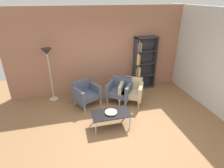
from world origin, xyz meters
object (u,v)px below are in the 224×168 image
(armchair_by_bookshelf, at_px, (131,90))
(coffee_table_low, at_px, (111,114))
(armchair_spare_guest, at_px, (120,90))
(floor_lamp_torchiere, at_px, (48,58))
(bookshelf_tall, at_px, (142,64))
(decorative_bowl, at_px, (111,112))
(armchair_near_window, at_px, (86,93))

(armchair_by_bookshelf, bearing_deg, coffee_table_low, -102.89)
(armchair_spare_guest, xyz_separation_m, floor_lamp_torchiere, (-2.12, 0.66, 1.03))
(bookshelf_tall, height_order, armchair_by_bookshelf, bookshelf_tall)
(decorative_bowl, distance_m, armchair_spare_guest, 1.33)
(armchair_by_bookshelf, bearing_deg, armchair_near_window, -158.98)
(armchair_near_window, bearing_deg, armchair_spare_guest, -30.27)
(coffee_table_low, height_order, decorative_bowl, decorative_bowl)
(coffee_table_low, relative_size, armchair_near_window, 1.08)
(floor_lamp_torchiere, bearing_deg, bookshelf_tall, 2.54)
(bookshelf_tall, bearing_deg, coffee_table_low, -129.82)
(armchair_near_window, distance_m, armchair_spare_guest, 1.10)
(bookshelf_tall, bearing_deg, armchair_spare_guest, -143.26)
(coffee_table_low, xyz_separation_m, armchair_by_bookshelf, (0.93, 1.06, 0.05))
(armchair_by_bookshelf, bearing_deg, decorative_bowl, -102.89)
(bookshelf_tall, xyz_separation_m, armchair_by_bookshelf, (-0.73, -0.94, -0.50))
(armchair_spare_guest, bearing_deg, armchair_near_window, -148.66)
(armchair_by_bookshelf, bearing_deg, floor_lamp_torchiere, -169.44)
(decorative_bowl, bearing_deg, coffee_table_low, -90.00)
(armchair_spare_guest, height_order, armchair_by_bookshelf, same)
(armchair_spare_guest, bearing_deg, coffee_table_low, -82.41)
(armchair_near_window, xyz_separation_m, floor_lamp_torchiere, (-1.02, 0.61, 1.03))
(coffee_table_low, relative_size, floor_lamp_torchiere, 0.57)
(coffee_table_low, distance_m, armchair_near_window, 1.34)
(decorative_bowl, relative_size, floor_lamp_torchiere, 0.18)
(bookshelf_tall, relative_size, armchair_spare_guest, 2.01)
(decorative_bowl, bearing_deg, bookshelf_tall, 50.18)
(coffee_table_low, xyz_separation_m, decorative_bowl, (0.00, 0.00, 0.07))
(armchair_near_window, relative_size, armchair_spare_guest, 0.98)
(armchair_spare_guest, height_order, floor_lamp_torchiere, floor_lamp_torchiere)
(bookshelf_tall, xyz_separation_m, floor_lamp_torchiere, (-3.19, -0.14, 0.53))
(coffee_table_low, relative_size, armchair_by_bookshelf, 1.08)
(decorative_bowl, relative_size, armchair_by_bookshelf, 0.34)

